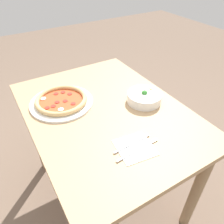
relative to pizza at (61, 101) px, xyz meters
The scene contains 7 objects.
ground_plane 0.81m from the pizza, 45.83° to the left, with size 8.00×8.00×0.00m, color brown.
dining_table 0.29m from the pizza, 45.83° to the left, with size 1.06×0.78×0.76m.
pizza is the anchor object (origin of this frame).
bowl 0.46m from the pizza, 61.62° to the left, with size 0.19×0.19×0.07m.
napkin 0.50m from the pizza, 18.05° to the left, with size 0.17×0.17×0.00m.
fork 0.48m from the pizza, 18.67° to the left, with size 0.03×0.20×0.00m.
knife 0.52m from the pizza, 16.34° to the left, with size 0.03×0.22×0.01m.
Camera 1 is at (0.81, -0.44, 1.46)m, focal length 35.00 mm.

